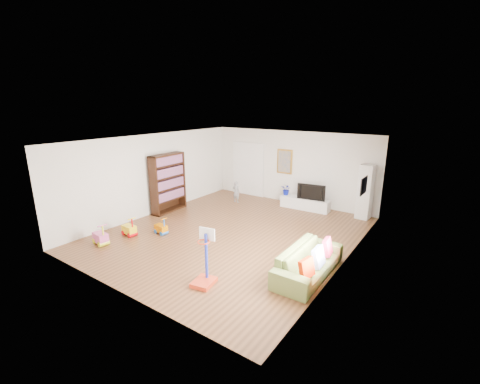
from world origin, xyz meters
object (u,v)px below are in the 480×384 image
Objects in this scene: media_console at (305,204)px; bookshelf at (168,183)px; sofa at (309,262)px; basketball_hoop at (203,258)px.

bookshelf is at bearing -144.97° from media_console.
media_console is 4.64m from sofa.
sofa is at bearing -67.57° from media_console.
media_console is at bearing 82.53° from basketball_hoop.
media_console is 4.88m from bookshelf.
sofa is (5.77, -1.31, -0.70)m from bookshelf.
media_console is 5.86m from basketball_hoop.
bookshelf is at bearing 77.12° from sofa.
media_console is 0.82× the size of sofa.
basketball_hoop is (-1.63, -1.62, 0.29)m from sofa.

